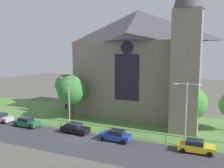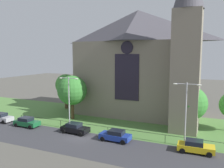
{
  "view_description": "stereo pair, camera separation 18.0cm",
  "coord_description": "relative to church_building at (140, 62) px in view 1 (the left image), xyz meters",
  "views": [
    {
      "loc": [
        16.61,
        -27.45,
        11.62
      ],
      "look_at": [
        1.17,
        8.0,
        6.71
      ],
      "focal_mm": 37.36,
      "sensor_mm": 36.0,
      "label": 1
    },
    {
      "loc": [
        16.78,
        -27.38,
        11.62
      ],
      "look_at": [
        1.17,
        8.0,
        6.71
      ],
      "focal_mm": 37.36,
      "sensor_mm": 36.0,
      "label": 2
    }
  ],
  "objects": [
    {
      "name": "parked_car_silver",
      "position": [
        -20.53,
        -14.89,
        -9.53
      ],
      "size": [
        4.24,
        2.11,
        1.51
      ],
      "rotation": [
        0.0,
        0.0,
        0.03
      ],
      "color": "#B7B7BC",
      "rests_on": "ground"
    },
    {
      "name": "parked_car_green",
      "position": [
        -14.36,
        -15.2,
        -9.53
      ],
      "size": [
        4.2,
        2.03,
        1.51
      ],
      "rotation": [
        0.0,
        0.0,
        -0.0
      ],
      "color": "#196033",
      "rests_on": "ground"
    },
    {
      "name": "iron_railing",
      "position": [
        -0.77,
        -13.27,
        -9.29
      ],
      "size": [
        33.47,
        0.07,
        1.13
      ],
      "color": "black",
      "rests_on": "ground"
    },
    {
      "name": "streetlamp_far",
      "position": [
        10.06,
        -13.37,
        -5.05
      ],
      "size": [
        3.37,
        0.26,
        8.2
      ],
      "color": "#B2B2B7",
      "rests_on": "ground"
    },
    {
      "name": "road_asphalt",
      "position": [
        -3.69,
        -17.77,
        -10.27
      ],
      "size": [
        120.0,
        8.0,
        0.01
      ],
      "primitive_type": "cube",
      "color": "#38383D",
      "rests_on": "ground"
    },
    {
      "name": "tree_left_far",
      "position": [
        -15.94,
        -1.86,
        -5.13
      ],
      "size": [
        4.49,
        4.49,
        7.45
      ],
      "color": "brown",
      "rests_on": "ground"
    },
    {
      "name": "grass_verge",
      "position": [
        -3.69,
        -7.77,
        -10.27
      ],
      "size": [
        120.0,
        20.0,
        0.01
      ],
      "primitive_type": "cube",
      "color": "#517F3D",
      "rests_on": "ground"
    },
    {
      "name": "ground",
      "position": [
        -3.69,
        -5.77,
        -10.27
      ],
      "size": [
        160.0,
        160.0,
        0.0
      ],
      "primitive_type": "plane",
      "color": "#56544C"
    },
    {
      "name": "parked_car_black",
      "position": [
        -5.48,
        -14.72,
        -9.53
      ],
      "size": [
        4.25,
        2.13,
        1.51
      ],
      "rotation": [
        0.0,
        0.0,
        -0.03
      ],
      "color": "black",
      "rests_on": "ground"
    },
    {
      "name": "streetlamp_near",
      "position": [
        -7.34,
        -13.37,
        -5.04
      ],
      "size": [
        3.37,
        0.26,
        8.23
      ],
      "color": "#B2B2B7",
      "rests_on": "ground"
    },
    {
      "name": "parked_car_blue",
      "position": [
        1.28,
        -15.21,
        -9.53
      ],
      "size": [
        4.22,
        2.06,
        1.51
      ],
      "rotation": [
        0.0,
        0.0,
        3.13
      ],
      "color": "#1E3899",
      "rests_on": "ground"
    },
    {
      "name": "church_building",
      "position": [
        0.0,
        0.0,
        0.0
      ],
      "size": [
        23.2,
        16.2,
        26.0
      ],
      "color": "gray",
      "rests_on": "ground"
    },
    {
      "name": "tree_right_near",
      "position": [
        9.99,
        -6.86,
        -5.93
      ],
      "size": [
        5.07,
        5.07,
        6.89
      ],
      "color": "#4C3823",
      "rests_on": "ground"
    },
    {
      "name": "parked_car_yellow",
      "position": [
        11.48,
        -14.84,
        -9.53
      ],
      "size": [
        4.27,
        2.16,
        1.51
      ],
      "rotation": [
        0.0,
        0.0,
        0.04
      ],
      "color": "gold",
      "rests_on": "ground"
    },
    {
      "name": "tree_left_near",
      "position": [
        -10.09,
        -8.33,
        -5.03
      ],
      "size": [
        5.31,
        5.31,
        7.92
      ],
      "color": "#4C3823",
      "rests_on": "ground"
    }
  ]
}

